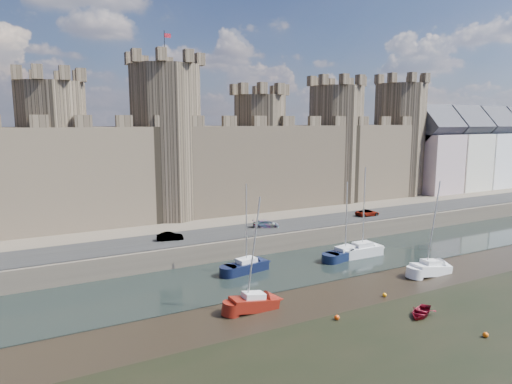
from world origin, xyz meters
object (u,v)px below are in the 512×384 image
sailboat_2 (362,250)px  sailboat_3 (345,253)px  sailboat_1 (246,266)px  sailboat_4 (254,302)px  car_2 (266,224)px  car_1 (170,237)px  sailboat_5 (431,268)px  car_3 (367,213)px

sailboat_2 → sailboat_3: 2.61m
sailboat_1 → sailboat_4: size_ratio=0.96×
car_2 → car_1: bearing=111.9°
car_2 → sailboat_1: 12.16m
sailboat_1 → sailboat_2: size_ratio=0.90×
sailboat_3 → sailboat_4: (-17.63, -8.60, 0.01)m
sailboat_1 → sailboat_4: sailboat_4 is taller
car_1 → sailboat_5: bearing=-116.1°
sailboat_1 → sailboat_2: 16.11m
car_2 → sailboat_5: sailboat_5 is taller
car_2 → car_3: 17.88m
sailboat_2 → sailboat_3: (-2.59, 0.23, -0.12)m
sailboat_2 → sailboat_5: sailboat_2 is taller
sailboat_3 → sailboat_1: bearing=163.7°
car_2 → car_3: bearing=-72.4°
car_2 → sailboat_3: 12.07m
sailboat_1 → sailboat_4: bearing=-123.0°
car_3 → car_1: bearing=92.1°
sailboat_2 → sailboat_5: (2.19, -9.08, -0.12)m
car_1 → sailboat_4: 18.72m
car_3 → sailboat_2: size_ratio=0.34×
sailboat_1 → sailboat_2: bearing=-14.8°
sailboat_3 → car_2: bearing=107.9°
sailboat_3 → sailboat_4: 19.62m
car_1 → sailboat_3: 22.22m
car_2 → sailboat_4: 22.46m
car_2 → sailboat_1: size_ratio=0.36×
car_2 → sailboat_5: 22.44m
sailboat_1 → sailboat_2: sailboat_2 is taller
car_3 → sailboat_3: bearing=131.1°
sailboat_1 → sailboat_3: 13.51m
car_1 → car_2: 14.00m
car_1 → sailboat_5: sailboat_5 is taller
car_1 → car_2: car_1 is taller
car_1 → car_2: size_ratio=0.89×
sailboat_2 → sailboat_5: size_ratio=1.07×
sailboat_2 → sailboat_4: size_ratio=1.08×
car_3 → sailboat_2: 13.85m
sailboat_4 → sailboat_3: bearing=25.9°
sailboat_2 → sailboat_5: 9.34m
car_1 → sailboat_3: bearing=-104.6°
car_1 → sailboat_5: (24.56, -19.19, -2.27)m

